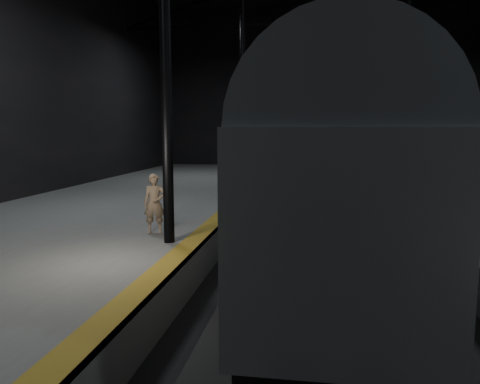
# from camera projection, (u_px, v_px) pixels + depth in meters

# --- Properties ---
(ground) EXTENTS (44.00, 44.00, 0.00)m
(ground) POSITION_uv_depth(u_px,v_px,m) (322.00, 248.00, 14.96)
(ground) COLOR black
(ground) RESTS_ON ground
(platform_left) EXTENTS (9.00, 43.80, 1.00)m
(platform_left) POSITION_uv_depth(u_px,v_px,m) (101.00, 225.00, 16.05)
(platform_left) COLOR #575754
(platform_left) RESTS_ON ground
(tactile_strip) EXTENTS (0.50, 43.80, 0.01)m
(tactile_strip) POSITION_uv_depth(u_px,v_px,m) (223.00, 214.00, 15.33)
(tactile_strip) COLOR olive
(tactile_strip) RESTS_ON platform_left
(track) EXTENTS (2.40, 43.00, 0.24)m
(track) POSITION_uv_depth(u_px,v_px,m) (322.00, 246.00, 14.95)
(track) COLOR #3F3328
(track) RESTS_ON ground
(train) EXTENTS (2.79, 18.60, 4.97)m
(train) POSITION_uv_depth(u_px,v_px,m) (325.00, 162.00, 13.98)
(train) COLOR #A0A1A7
(train) RESTS_ON ground
(woman) EXTENTS (0.66, 0.52, 1.59)m
(woman) POSITION_uv_depth(u_px,v_px,m) (155.00, 203.00, 12.45)
(woman) COLOR tan
(woman) RESTS_ON platform_left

